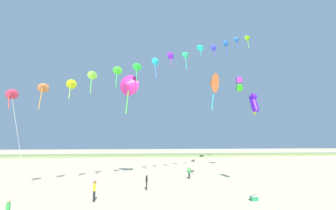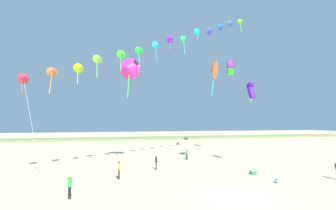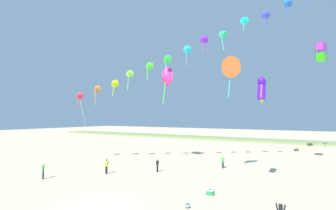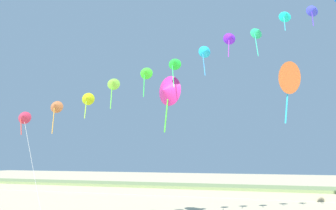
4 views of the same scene
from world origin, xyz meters
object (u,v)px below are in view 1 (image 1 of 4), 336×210
Objects in this scene: person_near_right at (147,181)px; large_kite_low_lead at (128,85)px; large_kite_mid_trail at (212,83)px; large_kite_high_solo at (239,84)px; person_far_right at (94,189)px; person_mid_center at (189,172)px; beach_cooler at (254,198)px; large_kite_outer_drift at (254,103)px.

person_near_right is 0.28× the size of large_kite_low_lead.
large_kite_low_lead reaches higher than large_kite_mid_trail.
large_kite_high_solo reaches higher than large_kite_mid_trail.
person_far_right is at bearing -152.91° from large_kite_mid_trail.
beach_cooler is at bearing -74.61° from person_mid_center.
person_near_right is at bearing 41.90° from person_far_right.
large_kite_low_lead is at bearing 115.15° from person_near_right.
large_kite_mid_trail is at bearing 96.30° from beach_cooler.
large_kite_high_solo is at bearing 71.45° from large_kite_outer_drift.
person_far_right reaches higher than person_mid_center.
person_near_right is at bearing 179.64° from large_kite_outer_drift.
large_kite_outer_drift is 4.41× the size of beach_cooler.
person_mid_center is (5.69, 6.24, 0.02)m from person_near_right.
person_mid_center is at bearing 134.60° from large_kite_outer_drift.
large_kite_high_solo reaches higher than large_kite_outer_drift.
person_near_right is 5.83m from person_far_right.
person_near_right is at bearing 150.08° from beach_cooler.
beach_cooler is (0.82, -7.47, -11.73)m from large_kite_mid_trail.
person_near_right is 0.90× the size of person_far_right.
person_far_right is at bearing -138.10° from person_near_right.
large_kite_low_lead is (1.80, 9.31, 11.23)m from person_far_right.
person_far_right is 0.66× the size of large_kite_outer_drift.
person_far_right is 14.70m from large_kite_low_lead.
beach_cooler is at bearing -83.70° from large_kite_mid_trail.
large_kite_mid_trail reaches higher than person_near_right.
person_far_right is 0.32× the size of large_kite_low_lead.
large_kite_low_lead is at bearing 164.03° from large_kite_mid_trail.
large_kite_mid_trail reaches higher than person_mid_center.
person_near_right is 0.63× the size of large_kite_high_solo.
large_kite_high_solo is at bearing 67.51° from beach_cooler.
large_kite_outer_drift is at bearing -45.40° from person_mid_center.
large_kite_outer_drift is (-4.50, -13.42, -5.76)m from large_kite_high_solo.
large_kite_high_solo reaches higher than person_mid_center.
person_far_right reaches higher than person_near_right.
person_mid_center is at bearing 105.39° from beach_cooler.
large_kite_high_solo is at bearing 39.10° from person_near_right.
large_kite_outer_drift is (14.46, -5.49, -3.13)m from large_kite_low_lead.
large_kite_low_lead is at bearing 137.27° from beach_cooler.
large_kite_high_solo is (10.73, 7.10, 13.95)m from person_mid_center.
large_kite_low_lead is at bearing -174.24° from person_mid_center.
person_near_right is at bearing -64.85° from large_kite_low_lead.
large_kite_high_solo is 4.11× the size of beach_cooler.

